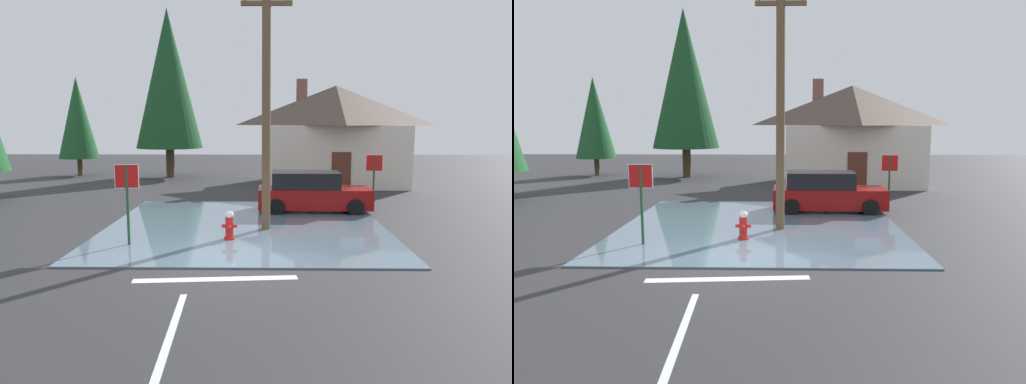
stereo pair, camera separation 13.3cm
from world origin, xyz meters
TOP-DOWN VIEW (x-y plane):
  - ground_plane at (0.00, 0.00)m, footprint 80.00×80.00m
  - flood_puddle at (0.58, 4.07)m, footprint 9.31×9.64m
  - lane_stop_bar at (0.09, -1.48)m, footprint 3.76×0.63m
  - lane_center_stripe at (-0.39, -4.26)m, footprint 0.31×3.61m
  - stop_sign_near at (-2.70, 1.43)m, footprint 0.69×0.08m
  - fire_hydrant at (0.15, 2.11)m, footprint 0.47×0.40m
  - utility_pole at (1.26, 3.53)m, footprint 1.60×0.28m
  - stop_sign_far at (5.94, 8.64)m, footprint 0.71×0.11m
  - house at (5.22, 15.39)m, footprint 8.05×5.71m
  - parked_car at (3.09, 6.84)m, footprint 4.43×1.99m
  - pine_tree_mid_left at (-4.82, 18.63)m, footprint 4.20×4.20m
  - pine_tree_short_left at (-11.02, 19.51)m, footprint 2.57×2.57m

SIDE VIEW (x-z plane):
  - ground_plane at x=0.00m, z-range -0.10..0.00m
  - lane_stop_bar at x=0.09m, z-range 0.00..0.01m
  - lane_center_stripe at x=-0.39m, z-range 0.00..0.01m
  - flood_puddle at x=0.58m, z-range 0.00..0.05m
  - fire_hydrant at x=0.15m, z-range -0.01..0.92m
  - parked_car at x=3.09m, z-range -0.04..1.56m
  - stop_sign_far at x=5.94m, z-range 0.45..2.60m
  - stop_sign_near at x=-2.70m, z-range 0.49..2.86m
  - house at x=5.22m, z-range -0.11..5.87m
  - pine_tree_short_left at x=-11.02m, z-range 0.57..7.00m
  - utility_pole at x=1.26m, z-range 0.17..7.95m
  - pine_tree_mid_left at x=-4.82m, z-range 0.93..11.43m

